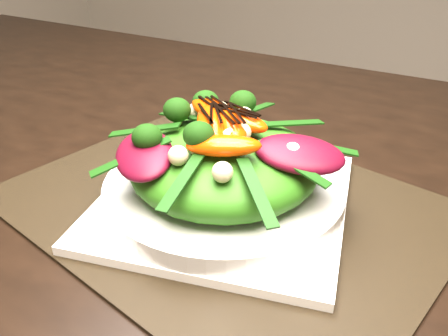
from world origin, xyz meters
The scene contains 10 objects.
dining_table centered at (0.00, 0.00, 0.73)m, with size 1.60×0.90×0.75m, color black.
placemat centered at (0.24, -0.10, 0.75)m, with size 0.44×0.33×0.00m, color black.
plate_base centered at (0.24, -0.10, 0.76)m, with size 0.25×0.25×0.01m, color white.
salad_bowl centered at (0.24, -0.10, 0.77)m, with size 0.25×0.25×0.02m, color silver.
lettuce_mound centered at (0.24, -0.10, 0.80)m, with size 0.19×0.19×0.07m, color #306C14.
radicchio_leaf centered at (0.32, -0.09, 0.83)m, with size 0.08×0.05×0.02m, color #460716.
orange_segment centered at (0.24, -0.07, 0.84)m, with size 0.07×0.03×0.02m, color #F53604.
broccoli_floret centered at (0.17, -0.06, 0.84)m, with size 0.04×0.04×0.04m, color #183509.
macadamia_nut centered at (0.28, -0.13, 0.84)m, with size 0.02×0.02×0.02m, color #FFF1B3.
balsamic_drizzle centered at (0.24, -0.07, 0.85)m, with size 0.04×0.00×0.00m, color black.
Camera 1 is at (0.44, -0.46, 1.03)m, focal length 38.00 mm.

